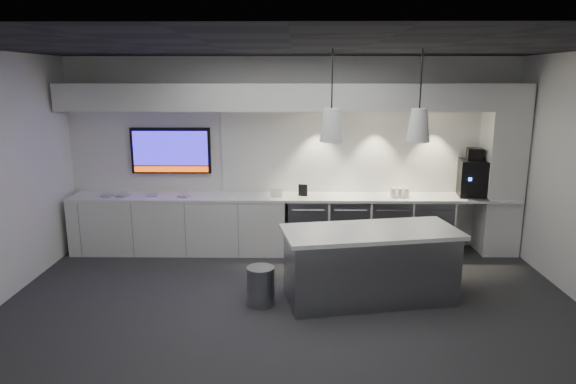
{
  "coord_description": "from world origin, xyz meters",
  "views": [
    {
      "loc": [
        0.04,
        -5.53,
        2.69
      ],
      "look_at": [
        -0.04,
        1.1,
        1.2
      ],
      "focal_mm": 32.0,
      "sensor_mm": 36.0,
      "label": 1
    }
  ],
  "objects_px": {
    "island": "(370,264)",
    "coffee_machine": "(473,177)",
    "bin": "(261,286)",
    "wall_tv": "(171,151)"
  },
  "relations": [
    {
      "from": "island",
      "to": "bin",
      "type": "xyz_separation_m",
      "value": [
        -1.33,
        -0.17,
        -0.21
      ]
    },
    {
      "from": "bin",
      "to": "coffee_machine",
      "type": "xyz_separation_m",
      "value": [
        3.14,
        1.96,
        0.97
      ]
    },
    {
      "from": "wall_tv",
      "to": "bin",
      "type": "height_order",
      "value": "wall_tv"
    },
    {
      "from": "wall_tv",
      "to": "bin",
      "type": "relative_size",
      "value": 2.65
    },
    {
      "from": "bin",
      "to": "island",
      "type": "bearing_deg",
      "value": 7.35
    },
    {
      "from": "wall_tv",
      "to": "bin",
      "type": "xyz_separation_m",
      "value": [
        1.54,
        -2.21,
        -1.32
      ]
    },
    {
      "from": "island",
      "to": "coffee_machine",
      "type": "bearing_deg",
      "value": 34.38
    },
    {
      "from": "island",
      "to": "bin",
      "type": "height_order",
      "value": "island"
    },
    {
      "from": "wall_tv",
      "to": "island",
      "type": "relative_size",
      "value": 0.56
    },
    {
      "from": "island",
      "to": "coffee_machine",
      "type": "xyz_separation_m",
      "value": [
        1.81,
        1.79,
        0.75
      ]
    }
  ]
}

